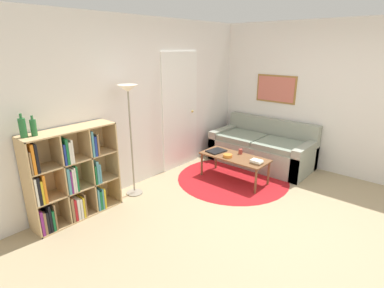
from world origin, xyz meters
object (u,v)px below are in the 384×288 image
Objects in this scene: bowl at (228,156)px; bottle_middle at (33,127)px; couch at (263,149)px; laptop at (216,151)px; cup at (240,152)px; coffee_table at (234,158)px; bottle_left at (23,128)px; bookshelf at (69,179)px; floor_lamp at (129,105)px.

bottle_middle reaches higher than bowl.
laptop is (-1.03, 0.35, 0.15)m from couch.
laptop is 1.47× the size of bottle_middle.
cup is 3.13m from bottle_middle.
laptop is at bearing 114.26° from cup.
bottle_middle reaches higher than coffee_table.
bottle_middle is (0.11, -0.02, -0.02)m from bottle_left.
bookshelf is at bearing 158.46° from bowl.
laptop is (1.41, -0.51, -0.94)m from floor_lamp.
cup reaches higher than coffee_table.
couch reaches higher than cup.
bookshelf reaches higher than laptop.
bottle_middle is at bearing 160.54° from coffee_table.
bottle_left is (-3.82, 0.96, 1.03)m from couch.
bottle_left reaches higher than cup.
laptop is 0.42m from cup.
bottle_left is 1.16× the size of bottle_middle.
bookshelf is 0.81m from bottle_middle.
floor_lamp is at bearing 150.54° from cup.
floor_lamp is at bearing -4.30° from bookshelf.
couch is at bearing -18.97° from laptop.
bottle_middle is (-1.28, 0.08, -0.08)m from floor_lamp.
couch is 7.94× the size of bottle_middle.
bottle_middle reaches higher than bookshelf.
couch is at bearing -14.12° from bottle_left.
laptop is at bearing -13.87° from bookshelf.
cup is 3.23m from bottle_left.
couch is 0.88m from cup.
coffee_table is at bearing -19.46° from bottle_middle.
couch is at bearing -19.55° from floor_lamp.
coffee_table is 3.00m from bottle_middle.
bottle_left is at bearing 176.85° from bookshelf.
bookshelf is 4.44× the size of bottle_left.
coffee_table is 3.34× the size of laptop.
cup reaches higher than laptop.
bottle_left reaches higher than bottle_middle.
floor_lamp is 1.94m from coffee_table.
couch is 1.62× the size of coffee_table.
bottle_left is at bearing 161.19° from bowl.
floor_lamp is at bearing 147.87° from bowl.
bookshelf is at bearing 159.17° from cup.
bookshelf is at bearing 166.13° from laptop.
cup is 0.31× the size of bottle_left.
bottle_left is at bearing 169.16° from bottle_middle.
bowl is at bearing -18.81° from bottle_left.
couch is 6.84× the size of bottle_left.
floor_lamp is 7.13× the size of bottle_middle.
floor_lamp is 2.81m from couch.
bookshelf is 2.43m from bowl.
cup is (2.53, -0.96, -0.09)m from bookshelf.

